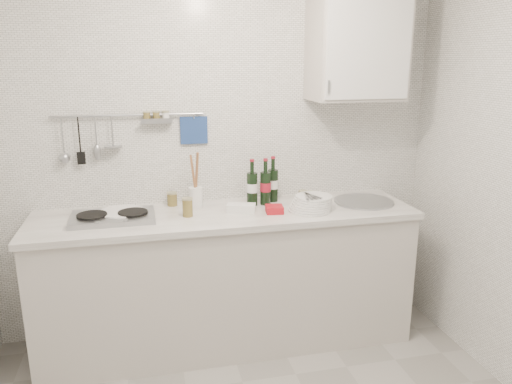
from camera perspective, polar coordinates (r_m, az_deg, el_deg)
The scene contains 14 objects.
back_wall at distance 3.41m, azimuth -4.37°, elevation 4.50°, with size 3.00×0.02×2.50m, color silver.
counter at distance 3.38m, azimuth -3.18°, elevation -10.17°, with size 2.44×0.64×0.96m.
wall_rail at distance 3.31m, azimuth -14.67°, elevation 6.83°, with size 0.98×0.09×0.34m.
wall_cabinet at distance 3.43m, azimuth 11.52°, elevation 16.08°, with size 0.60×0.38×0.70m.
plate_stack_hob at distance 3.20m, azimuth -15.19°, elevation -2.41°, with size 0.29×0.29×0.04m.
plate_stack_sink at distance 3.24m, azimuth 6.37°, elevation -1.29°, with size 0.29×0.28×0.10m.
wine_bottles at distance 3.34m, azimuth 0.87°, elevation 1.25°, with size 0.23×0.14×0.31m.
butter_dish at distance 3.18m, azimuth -1.71°, elevation -1.86°, with size 0.18×0.09×0.05m, color white.
strawberry_punnet at distance 3.17m, azimuth 2.12°, elevation -1.99°, with size 0.11×0.11×0.04m, color red.
utensil_crock at distance 3.29m, azimuth -6.90°, elevation -0.27°, with size 0.09×0.09×0.37m.
jar_a at distance 3.36m, azimuth -9.56°, elevation -0.78°, with size 0.07×0.07×0.09m.
jar_b at distance 3.45m, azimuth 5.37°, elevation -0.40°, with size 0.06×0.06×0.07m.
jar_c at distance 3.43m, azimuth 6.21°, elevation -0.50°, with size 0.06×0.06×0.07m.
jar_d at distance 3.11m, azimuth -7.83°, elevation -1.72°, with size 0.07×0.07×0.12m.
Camera 1 is at (-0.51, -1.91, 1.87)m, focal length 35.00 mm.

